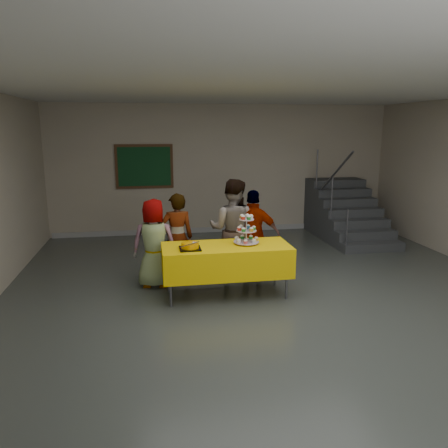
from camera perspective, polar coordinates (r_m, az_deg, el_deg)
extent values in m
plane|color=#4C514C|center=(5.98, 8.15, -11.91)|extent=(10.00, 10.00, 0.00)
cube|color=#ADA18B|center=(10.37, -0.15, 7.13)|extent=(8.00, 0.04, 3.00)
cube|color=silver|center=(5.49, 9.16, 17.99)|extent=(8.00, 10.00, 0.04)
cube|color=#999999|center=(10.58, -0.13, -0.67)|extent=(7.90, 0.03, 0.12)
cylinder|color=#595960|center=(6.16, -7.00, -7.50)|extent=(0.04, 0.04, 0.73)
cylinder|color=#595960|center=(6.45, 8.18, -6.60)|extent=(0.04, 0.04, 0.73)
cylinder|color=#595960|center=(6.71, -7.26, -5.83)|extent=(0.04, 0.04, 0.73)
cylinder|color=#595960|center=(6.97, 6.71, -5.09)|extent=(0.04, 0.04, 0.73)
cube|color=#595960|center=(6.41, 0.31, -3.09)|extent=(1.80, 0.70, 0.02)
cube|color=yellow|center=(6.46, 0.30, -4.71)|extent=(1.88, 0.78, 0.44)
cylinder|color=silver|center=(6.51, 2.92, -2.54)|extent=(0.18, 0.18, 0.01)
cylinder|color=silver|center=(6.46, 2.94, -0.78)|extent=(0.02, 0.02, 0.42)
cylinder|color=silver|center=(6.50, 2.92, -2.33)|extent=(0.38, 0.38, 0.01)
cylinder|color=silver|center=(6.46, 2.94, -0.87)|extent=(0.30, 0.30, 0.01)
cylinder|color=silver|center=(6.42, 2.96, 0.61)|extent=(0.22, 0.22, 0.01)
cube|color=black|center=(6.23, -4.46, -3.21)|extent=(0.30, 0.30, 0.02)
cylinder|color=#FFA000|center=(6.22, -4.47, -2.82)|extent=(0.25, 0.25, 0.07)
ellipsoid|color=#FFA000|center=(6.21, -4.47, -2.51)|extent=(0.25, 0.25, 0.05)
ellipsoid|color=white|center=(6.17, -4.03, -2.42)|extent=(0.08, 0.08, 0.02)
cube|color=silver|center=(6.08, -4.54, -2.67)|extent=(0.30, 0.16, 0.04)
imported|color=slate|center=(6.88, -9.11, -2.50)|extent=(0.73, 0.52, 1.40)
imported|color=slate|center=(7.09, -6.14, -1.76)|extent=(0.55, 0.39, 1.45)
imported|color=slate|center=(7.17, 1.14, -0.68)|extent=(0.99, 0.89, 1.66)
imported|color=slate|center=(7.18, 3.88, -1.42)|extent=(0.94, 0.60, 1.48)
cube|color=#424447|center=(9.39, 18.79, -2.85)|extent=(1.30, 0.30, 0.18)
cube|color=#424447|center=(9.62, 17.98, -1.88)|extent=(1.30, 0.30, 0.36)
cube|color=#424447|center=(9.86, 17.21, -0.95)|extent=(1.30, 0.30, 0.54)
cube|color=#424447|center=(10.10, 16.48, -0.07)|extent=(1.30, 0.30, 0.72)
cube|color=#424447|center=(10.34, 15.79, 0.77)|extent=(1.30, 0.30, 0.90)
cube|color=#424447|center=(10.59, 15.12, 1.57)|extent=(1.30, 0.30, 1.08)
cube|color=#424447|center=(10.84, 14.49, 2.33)|extent=(1.30, 0.30, 1.26)
cube|color=#424447|center=(11.11, 13.86, 2.60)|extent=(1.30, 0.30, 1.26)
cylinder|color=#595960|center=(8.99, 15.73, -0.94)|extent=(0.04, 0.04, 0.90)
cylinder|color=#595960|center=(9.60, 13.88, 3.28)|extent=(0.04, 0.04, 0.90)
cylinder|color=#595960|center=(10.36, 12.05, 7.02)|extent=(0.04, 0.04, 0.90)
cylinder|color=#595960|center=(9.59, 13.90, 5.98)|extent=(0.04, 1.85, 1.20)
cube|color=#472B16|center=(10.18, -10.36, 7.40)|extent=(1.30, 0.04, 1.00)
cube|color=#14401F|center=(10.15, -10.36, 7.39)|extent=(1.18, 0.02, 0.88)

